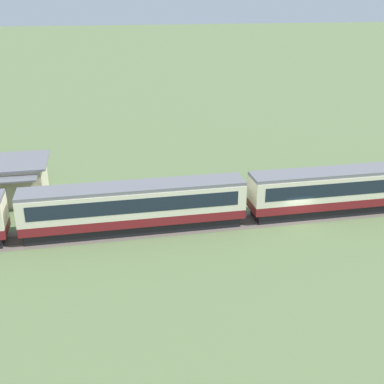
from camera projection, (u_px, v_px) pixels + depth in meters
ground_plane at (297, 223)px, 43.74m from camera, size 600.00×600.00×0.00m
passenger_train at (137, 205)px, 41.55m from camera, size 100.40×2.95×4.26m
railway_track at (139, 230)px, 42.46m from camera, size 153.11×3.60×0.04m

